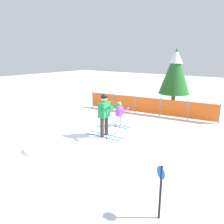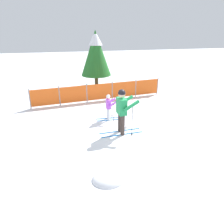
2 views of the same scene
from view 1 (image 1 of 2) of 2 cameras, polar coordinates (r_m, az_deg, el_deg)
The scene contains 7 objects.
ground_plane at distance 9.40m, azimuth -0.76°, elevation -6.47°, with size 60.00×60.00×0.00m, color white.
skier_adult at distance 9.14m, azimuth -1.88°, elevation 0.23°, with size 1.77×0.82×1.85m.
skier_child at distance 10.52m, azimuth 2.05°, elevation -0.05°, with size 1.15×0.57×1.21m.
safety_fence at distance 12.87m, azimuth 9.20°, elevation 1.72°, with size 7.62×1.06×1.09m.
conifer_far at distance 15.46m, azimuth 16.19°, elevation 10.39°, with size 2.07×2.07×3.85m.
trail_marker at distance 4.87m, azimuth 12.56°, elevation -18.36°, with size 0.24×0.18×1.23m.
snow_mound at distance 8.53m, azimuth -19.49°, elevation -9.66°, with size 0.98×0.84×0.39m, color white.
Camera 1 is at (5.29, -6.98, 3.40)m, focal length 35.00 mm.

